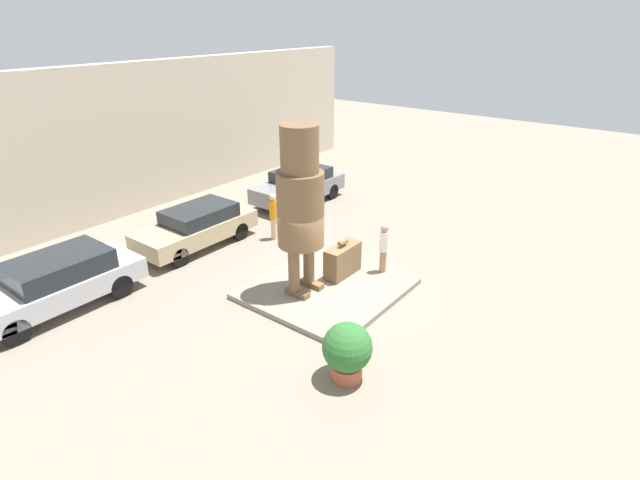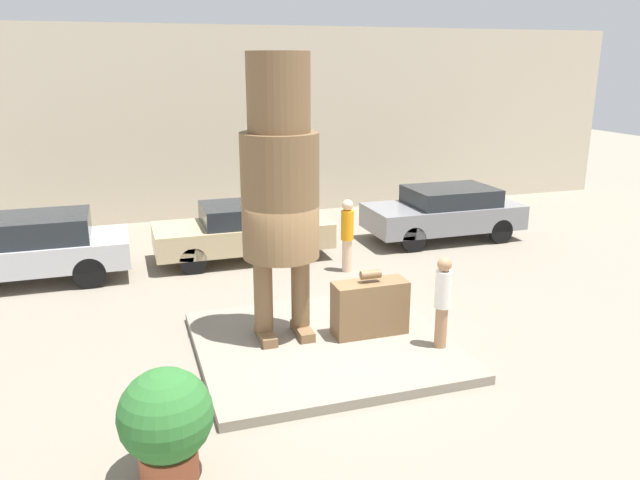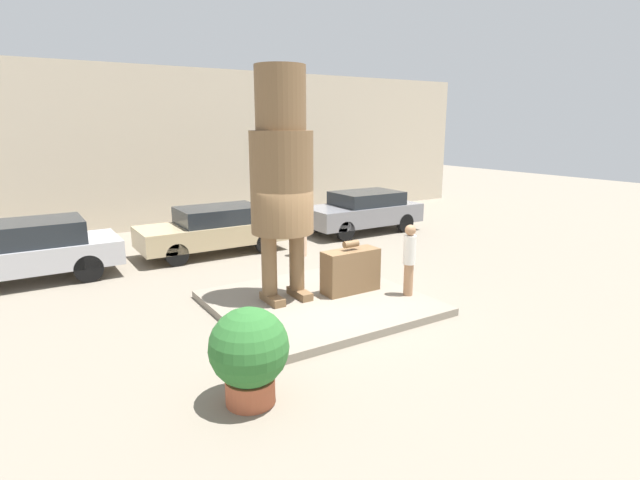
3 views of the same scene
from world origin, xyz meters
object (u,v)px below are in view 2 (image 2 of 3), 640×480
object	(u,v)px
statue_figure	(280,178)
worker_hivis	(347,233)
parked_car_tan	(245,229)
planter_pot	(166,421)
parked_car_silver	(23,248)
tourist	(443,299)
giant_suitcase	(370,307)
parked_car_grey	(445,211)

from	to	relation	value
statue_figure	worker_hivis	distance (m)	4.59
parked_car_tan	worker_hivis	bearing A→B (deg)	140.40
planter_pot	parked_car_silver	bearing A→B (deg)	106.98
tourist	parked_car_silver	size ratio (longest dim) A/B	0.34
statue_figure	giant_suitcase	bearing A→B (deg)	-14.81
tourist	parked_car_silver	distance (m)	9.35
statue_figure	parked_car_silver	bearing A→B (deg)	133.90
parked_car_silver	parked_car_grey	distance (m)	10.66
planter_pot	worker_hivis	size ratio (longest dim) A/B	0.81
statue_figure	tourist	distance (m)	3.34
worker_hivis	giant_suitcase	bearing A→B (deg)	-104.47
worker_hivis	planter_pot	bearing A→B (deg)	-125.74
giant_suitcase	parked_car_grey	distance (m)	7.12
parked_car_grey	worker_hivis	world-z (taller)	worker_hivis
giant_suitcase	worker_hivis	xyz separation A→B (m)	(0.96, 3.72, 0.30)
parked_car_grey	tourist	bearing A→B (deg)	60.71
tourist	planter_pot	bearing A→B (deg)	-157.83
parked_car_silver	planter_pot	size ratio (longest dim) A/B	3.32
parked_car_tan	giant_suitcase	bearing A→B (deg)	101.57
planter_pot	parked_car_tan	bearing A→B (deg)	72.47
giant_suitcase	parked_car_tan	bearing A→B (deg)	101.57
tourist	parked_car_silver	xyz separation A→B (m)	(-7.08, 6.11, -0.21)
statue_figure	parked_car_tan	size ratio (longest dim) A/B	1.10
parked_car_tan	planter_pot	xyz separation A→B (m)	(-2.59, -8.20, 0.01)
giant_suitcase	parked_car_grey	xyz separation A→B (m)	(4.51, 5.51, 0.14)
tourist	planter_pot	world-z (taller)	tourist
tourist	worker_hivis	size ratio (longest dim) A/B	0.91
giant_suitcase	worker_hivis	bearing A→B (deg)	75.53
statue_figure	parked_car_tan	xyz separation A→B (m)	(0.37, 5.05, -2.20)
tourist	parked_car_silver	world-z (taller)	tourist
worker_hivis	parked_car_silver	bearing A→B (deg)	167.96
planter_pot	parked_car_grey	bearing A→B (deg)	45.20
tourist	planter_pot	distance (m)	5.01
tourist	statue_figure	bearing A→B (deg)	152.39
parked_car_grey	statue_figure	bearing A→B (deg)	40.53
giant_suitcase	parked_car_tan	xyz separation A→B (m)	(-1.11, 5.44, 0.11)
giant_suitcase	tourist	distance (m)	1.33
parked_car_grey	giant_suitcase	bearing A→B (deg)	50.72
parked_car_tan	parked_car_grey	world-z (taller)	parked_car_grey
parked_car_grey	parked_car_silver	bearing A→B (deg)	1.47
parked_car_grey	worker_hivis	size ratio (longest dim) A/B	2.45
statue_figure	tourist	bearing A→B (deg)	-27.61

